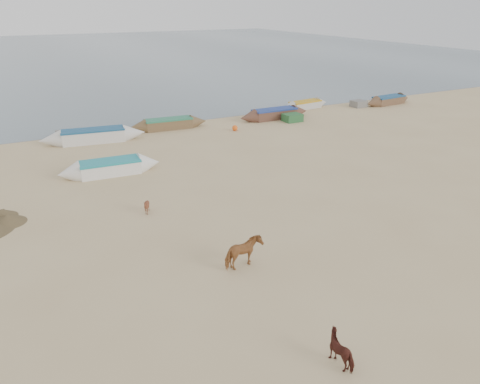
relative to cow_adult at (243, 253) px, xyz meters
name	(u,v)px	position (x,y,z in m)	size (l,w,h in m)	color
ground	(284,246)	(2.31, 0.67, -0.63)	(140.00, 140.00, 0.00)	tan
sea	(45,56)	(2.31, 82.67, -0.63)	(160.00, 160.00, 0.00)	slate
cow_adult	(243,253)	(0.00, 0.00, 0.00)	(0.68, 1.50, 1.27)	#985E31
calf_front	(147,206)	(-1.80, 6.49, -0.26)	(0.61, 0.68, 0.75)	brown
calf_right	(343,349)	(0.08, -5.82, -0.17)	(0.92, 0.79, 0.93)	#4D2019
near_canoe	(110,167)	(-2.04, 12.85, -0.21)	(5.90, 1.40, 0.85)	white
waterline_canoes	(141,129)	(2.16, 20.72, -0.20)	(54.13, 4.97, 0.98)	brown
beach_clutter	(186,128)	(5.50, 19.86, -0.34)	(45.11, 4.69, 0.64)	#337239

